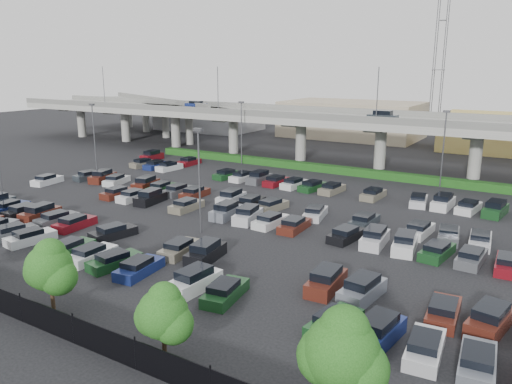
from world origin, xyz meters
TOP-DOWN VIEW (x-y plane):
  - ground at (0.00, 0.00)m, footprint 280.00×280.00m
  - overpass at (-0.21, 31.99)m, footprint 150.00×13.00m
  - on_ramp at (-52.10, 43.05)m, footprint 50.93×30.13m
  - hedge at (0.00, 25.00)m, footprint 66.00×1.60m
  - fence at (-0.05, -28.00)m, footprint 70.00×0.10m
  - tree_row at (0.70, -26.53)m, footprint 65.07×3.66m
  - parked_cars at (-0.70, -3.67)m, footprint 62.89×41.60m
  - light_poles at (-4.13, 2.00)m, footprint 66.90×48.38m
  - distant_buildings at (12.38, 61.81)m, footprint 138.00×24.00m
  - comm_tower at (4.00, 74.00)m, footprint 2.40×2.40m

SIDE VIEW (x-z plane):
  - ground at x=0.00m, z-range 0.00..0.00m
  - hedge at x=0.00m, z-range 0.00..1.10m
  - parked_cars at x=-0.70m, z-range -0.23..1.44m
  - fence at x=-0.05m, z-range -0.10..1.90m
  - tree_row at x=0.70m, z-range 0.55..6.49m
  - distant_buildings at x=12.38m, z-range -0.76..8.24m
  - light_poles at x=-4.13m, z-range 1.09..11.39m
  - on_ramp at x=-52.10m, z-range 2.46..11.26m
  - overpass at x=-0.21m, z-range -0.93..14.87m
  - comm_tower at x=4.00m, z-range 0.61..30.61m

